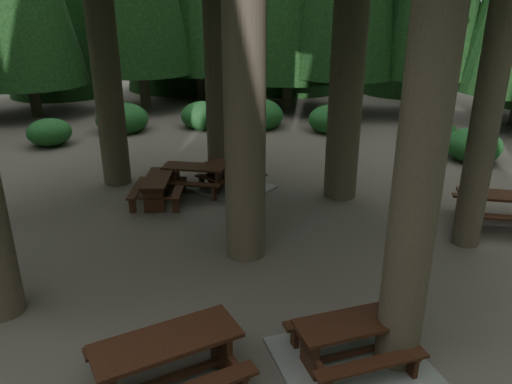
% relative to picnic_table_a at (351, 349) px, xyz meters
% --- Properties ---
extents(ground, '(80.00, 80.00, 0.00)m').
position_rel_picnic_table_a_xyz_m(ground, '(-3.33, 2.74, -0.25)').
color(ground, '#4D443E').
rests_on(ground, ground).
extents(picnic_table_a, '(2.87, 2.76, 0.76)m').
position_rel_picnic_table_a_xyz_m(picnic_table_a, '(0.00, 0.00, 0.00)').
color(picnic_table_a, gray).
rests_on(picnic_table_a, ground).
extents(picnic_table_b, '(1.75, 1.98, 0.73)m').
position_rel_picnic_table_a_xyz_m(picnic_table_b, '(-5.63, 5.10, 0.23)').
color(picnic_table_b, '#361710').
rests_on(picnic_table_b, ground).
extents(picnic_table_c, '(2.59, 2.37, 0.71)m').
position_rel_picnic_table_a_xyz_m(picnic_table_c, '(-4.04, 6.60, -0.02)').
color(picnic_table_c, gray).
rests_on(picnic_table_c, ground).
extents(picnic_table_d, '(1.95, 1.61, 0.81)m').
position_rel_picnic_table_a_xyz_m(picnic_table_d, '(2.96, 5.94, 0.28)').
color(picnic_table_d, '#361710').
rests_on(picnic_table_d, ground).
extents(picnic_table_e, '(2.61, 2.59, 0.88)m').
position_rel_picnic_table_a_xyz_m(picnic_table_e, '(-2.45, -1.25, 0.33)').
color(picnic_table_e, '#361710').
rests_on(picnic_table_e, ground).
extents(picnic_table_f, '(1.90, 1.59, 0.76)m').
position_rel_picnic_table_a_xyz_m(picnic_table_f, '(-4.99, 6.15, 0.25)').
color(picnic_table_f, '#361710').
rests_on(picnic_table_f, ground).
extents(shrub_ring, '(23.86, 24.64, 1.49)m').
position_rel_picnic_table_a_xyz_m(shrub_ring, '(-2.63, 3.49, 0.15)').
color(shrub_ring, '#1B5122').
rests_on(shrub_ring, ground).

